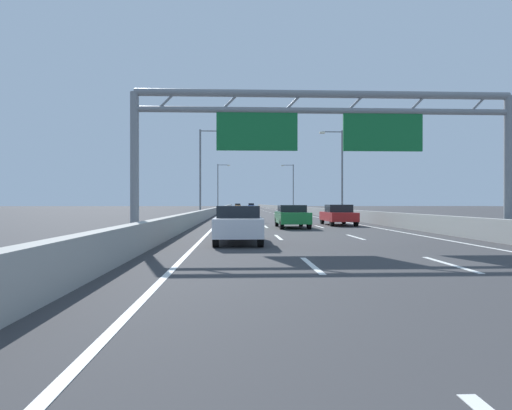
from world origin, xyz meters
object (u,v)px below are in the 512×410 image
white_car (238,224)px  green_car (292,216)px  blue_car (251,206)px  streetlamp_right_mid (340,168)px  streetlamp_left_mid (202,168)px  streetlamp_right_far (292,184)px  streetlamp_left_far (219,184)px  orange_car (238,206)px  sign_gantry (324,127)px  red_car (338,215)px

white_car → green_car: (3.48, 10.47, -0.00)m
blue_car → white_car: size_ratio=0.97×
streetlamp_right_mid → streetlamp_left_mid: bearing=180.0°
streetlamp_right_mid → streetlamp_right_far: bearing=90.0°
streetlamp_left_far → blue_car: streetlamp_left_far is taller
streetlamp_left_mid → streetlamp_right_mid: size_ratio=1.00×
streetlamp_left_mid → green_car: 20.85m
orange_car → green_car: bearing=-88.0°
streetlamp_left_mid → orange_car: 82.96m
streetlamp_left_mid → blue_car: streetlamp_left_mid is taller
streetlamp_right_far → green_car: size_ratio=2.12×
blue_car → green_car: 91.60m
streetlamp_left_mid → streetlamp_right_mid: same height
orange_car → blue_car: bearing=-70.0°
sign_gantry → streetlamp_right_mid: 29.61m
sign_gantry → white_car: bearing=-167.3°
sign_gantry → red_car: size_ratio=3.60×
streetlamp_left_mid → streetlamp_left_far: 41.57m
sign_gantry → white_car: (-3.62, -0.82, -4.05)m
streetlamp_right_mid → red_car: streetlamp_right_mid is taller
blue_car → green_car: bearing=-90.1°
streetlamp_right_mid → streetlamp_right_far: size_ratio=1.00×
streetlamp_right_mid → green_car: (-7.65, -18.99, -4.63)m
sign_gantry → streetlamp_left_far: 70.60m
orange_car → streetlamp_right_far: bearing=-74.9°
white_car → orange_car: white_car is taller
streetlamp_left_far → red_car: (11.04, -57.38, -4.65)m
streetlamp_left_mid → white_car: size_ratio=2.05×
blue_car → orange_car: bearing=110.0°
streetlamp_left_mid → green_car: streetlamp_left_mid is taller
streetlamp_left_far → white_car: (3.80, -71.02, -4.63)m
streetlamp_right_far → blue_car: (-7.43, 31.04, -4.62)m
red_car → orange_car: size_ratio=1.00×
streetlamp_right_far → green_car: streetlamp_right_far is taller
sign_gantry → red_car: (3.62, 12.82, -4.07)m
streetlamp_right_mid → orange_car: streetlamp_right_mid is taller
streetlamp_left_far → green_car: size_ratio=2.12×
streetlamp_right_mid → blue_car: bearing=95.8°
streetlamp_right_far → green_car: 61.21m
streetlamp_right_far → white_car: streetlamp_right_far is taller
sign_gantry → blue_car: bearing=90.0°
sign_gantry → orange_car: (-3.62, 111.37, -4.06)m
streetlamp_left_mid → streetlamp_left_far: bearing=90.0°
red_car → green_car: size_ratio=1.01×
streetlamp_right_far → orange_car: (-11.13, 41.17, -4.64)m
orange_car → red_car: bearing=-85.8°
streetlamp_right_far → orange_car: bearing=105.1°
red_car → green_car: bearing=-139.8°
red_car → orange_car: 98.82m
blue_car → white_car: (-3.70, -102.06, -0.01)m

